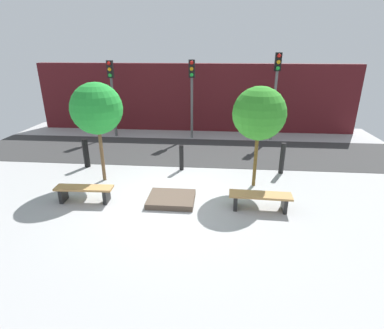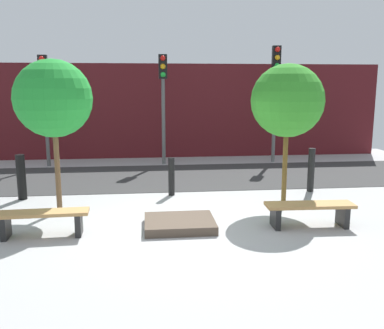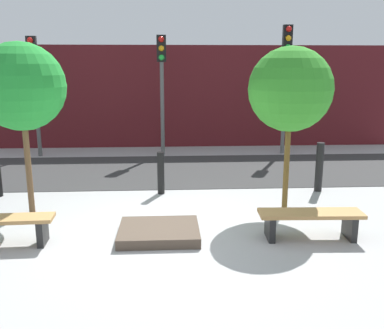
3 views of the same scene
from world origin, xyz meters
name	(u,v)px [view 1 (image 1 of 3)]	position (x,y,z in m)	size (l,w,h in m)	color
ground_plane	(172,200)	(0.00, 0.00, 0.00)	(18.00, 18.00, 0.00)	#A3A3A3
road_strip	(187,151)	(0.00, 4.39, 0.01)	(18.00, 3.63, 0.01)	#333333
building_facade	(194,98)	(0.00, 8.04, 1.69)	(16.20, 0.50, 3.38)	#511419
bench_left	(84,191)	(-2.44, -0.29, 0.32)	(1.62, 0.46, 0.46)	black
bench_right	(260,198)	(2.44, -0.29, 0.32)	(1.67, 0.51, 0.45)	black
planter_bed	(171,199)	(0.00, -0.09, 0.08)	(1.30, 1.07, 0.16)	brown
tree_behind_left_bench	(97,109)	(-2.44, 1.23, 2.36)	(1.57, 1.57, 3.15)	brown
tree_behind_right_bench	(259,114)	(2.44, 1.23, 2.29)	(1.57, 1.57, 3.09)	brown
bollard_far_left	(86,153)	(-3.49, 2.32, 0.53)	(0.21, 0.21, 1.06)	black
bollard_left	(181,158)	(0.00, 2.32, 0.46)	(0.15, 0.15, 0.92)	black
bollard_center	(282,158)	(3.49, 2.32, 0.55)	(0.17, 0.17, 1.09)	black
traffic_light_west	(112,85)	(-3.78, 6.49, 2.46)	(0.28, 0.27, 3.56)	#535353
traffic_light_mid_west	(192,85)	(0.00, 6.49, 2.49)	(0.28, 0.27, 3.60)	#5C5C5C
traffic_light_mid_east	(276,82)	(3.78, 6.49, 2.69)	(0.28, 0.27, 3.91)	slate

